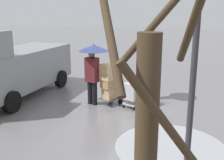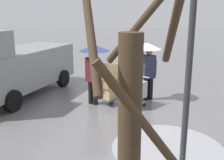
% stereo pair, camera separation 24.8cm
% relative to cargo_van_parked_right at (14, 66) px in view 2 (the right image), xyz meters
% --- Properties ---
extents(ground_plane, '(90.00, 90.00, 0.00)m').
position_rel_cargo_van_parked_right_xyz_m(ground_plane, '(-3.84, -0.70, -1.18)').
color(ground_plane, slate).
extents(slush_patch_near_cluster, '(2.70, 2.70, 0.01)m').
position_rel_cargo_van_parked_right_xyz_m(slush_patch_near_cluster, '(-6.19, 1.88, -1.18)').
color(slush_patch_near_cluster, '#999BA0').
rests_on(slush_patch_near_cluster, ground).
extents(cargo_van_parked_right, '(2.33, 5.40, 2.60)m').
position_rel_cargo_van_parked_right_xyz_m(cargo_van_parked_right, '(0.00, 0.00, 0.00)').
color(cargo_van_parked_right, gray).
rests_on(cargo_van_parked_right, ground).
extents(shopping_cart_vendor, '(0.80, 0.96, 1.04)m').
position_rel_cargo_van_parked_right_xyz_m(shopping_cart_vendor, '(-4.57, -0.58, -0.61)').
color(shopping_cart_vendor, '#B2B2B7').
rests_on(shopping_cart_vendor, ground).
extents(hand_dolly_boxes, '(0.75, 0.85, 1.46)m').
position_rel_cargo_van_parked_right_xyz_m(hand_dolly_boxes, '(-3.71, -0.50, -0.31)').
color(hand_dolly_boxes, '#515156').
rests_on(hand_dolly_boxes, ground).
extents(pedestrian_pink_side, '(1.04, 1.04, 2.15)m').
position_rel_cargo_van_parked_right_xyz_m(pedestrian_pink_side, '(-3.18, -0.32, 0.41)').
color(pedestrian_pink_side, black).
rests_on(pedestrian_pink_side, ground).
extents(pedestrian_black_side, '(1.04, 1.04, 2.15)m').
position_rel_cargo_van_parked_right_xyz_m(pedestrian_black_side, '(-4.75, -1.50, 0.41)').
color(pedestrian_black_side, black).
rests_on(pedestrian_black_side, ground).
extents(bare_tree_near, '(1.14, 1.12, 3.59)m').
position_rel_cargo_van_parked_right_xyz_m(bare_tree_near, '(-6.39, 5.43, 0.53)').
color(bare_tree_near, '#423323').
rests_on(bare_tree_near, ground).
extents(street_lamp, '(0.28, 0.28, 3.86)m').
position_rel_cargo_van_parked_right_xyz_m(street_lamp, '(-6.64, 2.78, 1.19)').
color(street_lamp, '#2D2D33').
rests_on(street_lamp, ground).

